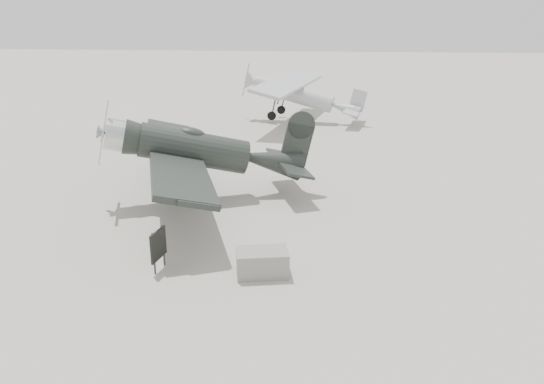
{
  "coord_description": "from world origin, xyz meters",
  "views": [
    {
      "loc": [
        1.36,
        -14.97,
        6.9
      ],
      "look_at": [
        -0.21,
        0.6,
        1.5
      ],
      "focal_mm": 35.0,
      "sensor_mm": 36.0,
      "label": 1
    }
  ],
  "objects": [
    {
      "name": "highwing_monoplane",
      "position": [
        -0.39,
        19.07,
        1.97
      ],
      "size": [
        7.98,
        11.17,
        3.15
      ],
      "rotation": [
        0.0,
        0.23,
        -0.19
      ],
      "color": "#AEB1B3",
      "rests_on": "ground"
    },
    {
      "name": "sign_board",
      "position": [
        -3.12,
        -2.0,
        0.73
      ],
      "size": [
        0.2,
        0.84,
        1.21
      ],
      "rotation": [
        0.0,
        0.0,
        -0.18
      ],
      "color": "#333333",
      "rests_on": "ground"
    },
    {
      "name": "ground",
      "position": [
        0.0,
        0.0,
        0.0
      ],
      "size": [
        160.0,
        160.0,
        0.0
      ],
      "primitive_type": "plane",
      "color": "#9F988D",
      "rests_on": "ground"
    },
    {
      "name": "lowwing_monoplane",
      "position": [
        -3.12,
        3.92,
        1.88
      ],
      "size": [
        8.0,
        10.96,
        3.56
      ],
      "rotation": [
        0.0,
        0.24,
        0.33
      ],
      "color": "black",
      "rests_on": "ground"
    },
    {
      "name": "equipment_block",
      "position": [
        -0.22,
        -2.0,
        0.35
      ],
      "size": [
        1.54,
        1.13,
        0.7
      ],
      "primitive_type": "cube",
      "rotation": [
        0.0,
        0.0,
        0.2
      ],
      "color": "slate",
      "rests_on": "ground"
    }
  ]
}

